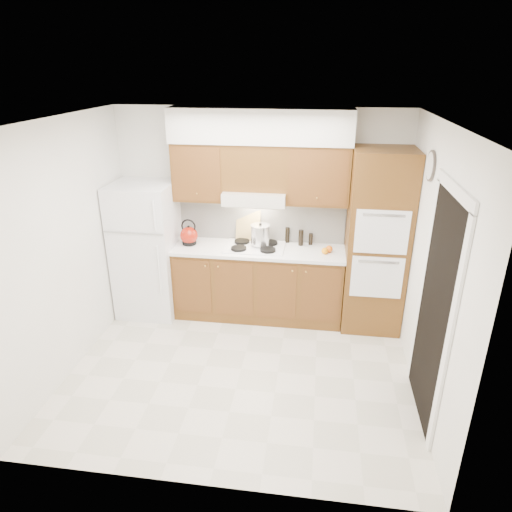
{
  "coord_description": "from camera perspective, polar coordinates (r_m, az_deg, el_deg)",
  "views": [
    {
      "loc": [
        0.73,
        -4.01,
        3.06
      ],
      "look_at": [
        0.1,
        0.45,
        1.15
      ],
      "focal_mm": 32.0,
      "sensor_mm": 36.0,
      "label": 1
    }
  ],
  "objects": [
    {
      "name": "cutting_board",
      "position": [
        5.85,
        -0.99,
        3.82
      ],
      "size": [
        0.32,
        0.14,
        0.41
      ],
      "primitive_type": "cube",
      "rotation": [
        -0.21,
        0.0,
        -0.1
      ],
      "color": "tan",
      "rests_on": "countertop"
    },
    {
      "name": "wall_clock",
      "position": [
        4.77,
        21.03,
        10.48
      ],
      "size": [
        0.02,
        0.3,
        0.3
      ],
      "primitive_type": "cylinder",
      "rotation": [
        0.0,
        1.57,
        0.0
      ],
      "color": "#3F3833",
      "rests_on": "wall_right"
    },
    {
      "name": "upper_cab_over_hood",
      "position": [
        5.52,
        0.0,
        11.09
      ],
      "size": [
        0.75,
        0.33,
        0.55
      ],
      "primitive_type": "cube",
      "color": "brown",
      "rests_on": "range_hood"
    },
    {
      "name": "upper_cab_right",
      "position": [
        5.48,
        7.8,
        10.01
      ],
      "size": [
        0.73,
        0.33,
        0.7
      ],
      "primitive_type": "cube",
      "color": "brown",
      "rests_on": "wall_back"
    },
    {
      "name": "orange_far",
      "position": [
        5.54,
        8.59,
        0.63
      ],
      "size": [
        0.08,
        0.08,
        0.08
      ],
      "primitive_type": "sphere",
      "rotation": [
        0.0,
        0.0,
        -0.03
      ],
      "color": "orange",
      "rests_on": "countertop"
    },
    {
      "name": "cooktop",
      "position": [
        5.68,
        -0.17,
        1.13
      ],
      "size": [
        0.74,
        0.5,
        0.01
      ],
      "primitive_type": "cube",
      "color": "white",
      "rests_on": "countertop"
    },
    {
      "name": "condiment_c",
      "position": [
        5.8,
        6.85,
        2.12
      ],
      "size": [
        0.06,
        0.06,
        0.15
      ],
      "primitive_type": "cylinder",
      "rotation": [
        0.0,
        0.0,
        0.31
      ],
      "color": "black",
      "rests_on": "countertop"
    },
    {
      "name": "ceiling",
      "position": [
        4.1,
        -2.34,
        16.52
      ],
      "size": [
        3.6,
        3.6,
        0.0
      ],
      "primitive_type": "plane",
      "color": "white",
      "rests_on": "wall_back"
    },
    {
      "name": "orange_near",
      "position": [
        5.6,
        9.12,
        0.87
      ],
      "size": [
        0.1,
        0.1,
        0.08
      ],
      "primitive_type": "sphere",
      "rotation": [
        0.0,
        0.0,
        -0.23
      ],
      "color": "orange",
      "rests_on": "countertop"
    },
    {
      "name": "floor",
      "position": [
        5.1,
        -1.86,
        -13.94
      ],
      "size": [
        3.6,
        3.6,
        0.0
      ],
      "primitive_type": "plane",
      "color": "beige",
      "rests_on": "ground"
    },
    {
      "name": "condiment_b",
      "position": [
        5.75,
        5.63,
        2.29
      ],
      "size": [
        0.06,
        0.06,
        0.2
      ],
      "primitive_type": "cylinder",
      "rotation": [
        0.0,
        0.0,
        0.01
      ],
      "color": "black",
      "rests_on": "countertop"
    },
    {
      "name": "wall_right",
      "position": [
        4.51,
        21.08,
        -1.62
      ],
      "size": [
        0.02,
        3.0,
        2.6
      ],
      "primitive_type": "cube",
      "color": "white",
      "rests_on": "floor"
    },
    {
      "name": "wall_back",
      "position": [
        5.83,
        0.47,
        5.4
      ],
      "size": [
        3.6,
        0.02,
        2.6
      ],
      "primitive_type": "cube",
      "color": "white",
      "rests_on": "floor"
    },
    {
      "name": "oven_cabinet",
      "position": [
        5.59,
        14.81,
        1.65
      ],
      "size": [
        0.7,
        0.65,
        2.2
      ],
      "primitive_type": "cube",
      "color": "brown",
      "rests_on": "floor"
    },
    {
      "name": "fridge",
      "position": [
        5.99,
        -13.45,
        0.77
      ],
      "size": [
        0.75,
        0.72,
        1.72
      ],
      "primitive_type": "cube",
      "color": "white",
      "rests_on": "floor"
    },
    {
      "name": "countertop",
      "position": [
        5.67,
        0.3,
        0.78
      ],
      "size": [
        2.13,
        0.62,
        0.04
      ],
      "primitive_type": "cube",
      "color": "white",
      "rests_on": "base_cabinets"
    },
    {
      "name": "base_cabinets",
      "position": [
        5.87,
        0.3,
        -3.43
      ],
      "size": [
        2.11,
        0.6,
        0.9
      ],
      "primitive_type": "cube",
      "color": "brown",
      "rests_on": "floor"
    },
    {
      "name": "soffit",
      "position": [
        5.42,
        0.52,
        15.97
      ],
      "size": [
        2.13,
        0.36,
        0.4
      ],
      "primitive_type": "cube",
      "color": "silver",
      "rests_on": "wall_back"
    },
    {
      "name": "backsplash",
      "position": [
        5.84,
        0.69,
        4.59
      ],
      "size": [
        2.11,
        0.03,
        0.56
      ],
      "primitive_type": "cube",
      "color": "white",
      "rests_on": "countertop"
    },
    {
      "name": "kettle",
      "position": [
        5.8,
        -8.38,
        2.56
      ],
      "size": [
        0.28,
        0.28,
        0.22
      ],
      "primitive_type": "sphere",
      "rotation": [
        0.0,
        0.0,
        0.28
      ],
      "color": "maroon",
      "rests_on": "countertop"
    },
    {
      "name": "upper_cab_left",
      "position": [
        5.67,
        -7.04,
        10.47
      ],
      "size": [
        0.63,
        0.33,
        0.7
      ],
      "primitive_type": "cube",
      "color": "brown",
      "rests_on": "wall_back"
    },
    {
      "name": "doorway",
      "position": [
        4.31,
        21.39,
        -6.56
      ],
      "size": [
        0.02,
        0.9,
        2.1
      ],
      "primitive_type": "cube",
      "color": "black",
      "rests_on": "floor"
    },
    {
      "name": "range_hood",
      "position": [
        5.54,
        -0.08,
        7.43
      ],
      "size": [
        0.75,
        0.45,
        0.15
      ],
      "primitive_type": "cube",
      "color": "silver",
      "rests_on": "wall_back"
    },
    {
      "name": "wall_left",
      "position": [
        5.06,
        -22.6,
        0.76
      ],
      "size": [
        0.02,
        3.0,
        2.6
      ],
      "primitive_type": "cube",
      "color": "white",
      "rests_on": "floor"
    },
    {
      "name": "stock_pot",
      "position": [
        5.67,
        0.54,
        2.63
      ],
      "size": [
        0.27,
        0.27,
        0.24
      ],
      "primitive_type": "cylinder",
      "rotation": [
        0.0,
        0.0,
        -0.18
      ],
      "color": "silver",
      "rests_on": "cooktop"
    },
    {
      "name": "condiment_a",
      "position": [
        5.84,
        3.94,
        2.65
      ],
      "size": [
        0.06,
        0.06,
        0.2
      ],
      "primitive_type": "cylinder",
      "rotation": [
        0.0,
        0.0,
        -0.13
      ],
      "color": "black",
      "rests_on": "countertop"
    }
  ]
}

